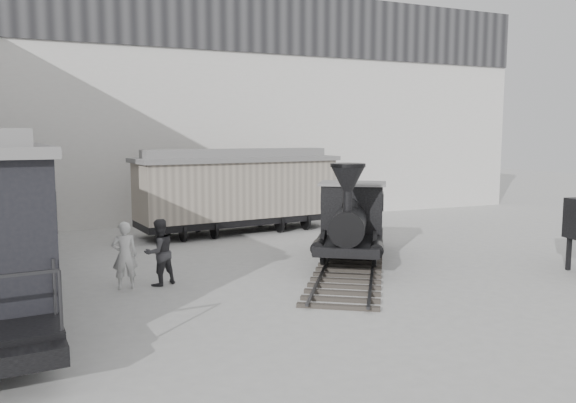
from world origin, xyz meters
name	(u,v)px	position (x,y,z in m)	size (l,w,h in m)	color
ground	(381,297)	(0.00, 0.00, 0.00)	(90.00, 90.00, 0.00)	#9E9E9B
north_wall	(217,105)	(0.00, 14.98, 5.55)	(34.00, 2.51, 11.00)	silver
locomotive	(352,226)	(1.26, 3.76, 1.19)	(6.63, 8.74, 3.22)	#2B2823
boxcar	(238,189)	(-0.36, 10.62, 1.86)	(8.90, 3.72, 3.54)	black
visitor_a	(125,255)	(-5.90, 3.33, 0.91)	(0.67, 0.44, 1.82)	silver
visitor_b	(159,252)	(-4.98, 3.37, 0.92)	(0.89, 0.69, 1.83)	#333336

